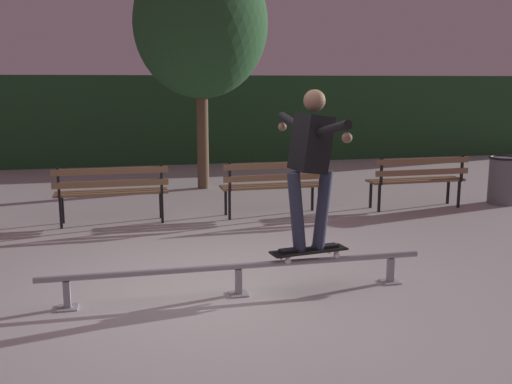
# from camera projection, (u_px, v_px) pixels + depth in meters

# --- Properties ---
(ground_plane) EXTENTS (90.00, 90.00, 0.00)m
(ground_plane) POSITION_uv_depth(u_px,v_px,m) (235.00, 288.00, 5.81)
(ground_plane) COLOR #ADAAA8
(hedge_backdrop) EXTENTS (24.00, 1.20, 2.19)m
(hedge_backdrop) POSITION_uv_depth(u_px,v_px,m) (165.00, 119.00, 14.79)
(hedge_backdrop) COLOR #234C28
(hedge_backdrop) RESTS_ON ground
(grind_rail) EXTENTS (3.73, 0.18, 0.32)m
(grind_rail) POSITION_uv_depth(u_px,v_px,m) (238.00, 271.00, 5.59)
(grind_rail) COLOR gray
(grind_rail) RESTS_ON ground
(skateboard) EXTENTS (0.80, 0.32, 0.09)m
(skateboard) POSITION_uv_depth(u_px,v_px,m) (309.00, 251.00, 5.71)
(skateboard) COLOR black
(skateboard) RESTS_ON grind_rail
(skateboarder) EXTENTS (0.63, 1.39, 1.56)m
(skateboarder) POSITION_uv_depth(u_px,v_px,m) (311.00, 157.00, 5.54)
(skateboarder) COLOR black
(skateboarder) RESTS_ON skateboard
(park_bench_left_center) EXTENTS (1.60, 0.43, 0.88)m
(park_bench_left_center) POSITION_uv_depth(u_px,v_px,m) (111.00, 188.00, 8.31)
(park_bench_left_center) COLOR black
(park_bench_left_center) RESTS_ON ground
(park_bench_right_center) EXTENTS (1.60, 0.43, 0.88)m
(park_bench_right_center) POSITION_uv_depth(u_px,v_px,m) (274.00, 182.00, 8.83)
(park_bench_right_center) COLOR black
(park_bench_right_center) RESTS_ON ground
(park_bench_rightmost) EXTENTS (1.60, 0.43, 0.88)m
(park_bench_rightmost) POSITION_uv_depth(u_px,v_px,m) (418.00, 176.00, 9.35)
(park_bench_rightmost) COLOR black
(park_bench_rightmost) RESTS_ON ground
(tree_behind_benches) EXTENTS (2.48, 2.48, 4.45)m
(tree_behind_benches) POSITION_uv_depth(u_px,v_px,m) (201.00, 24.00, 10.72)
(tree_behind_benches) COLOR brown
(tree_behind_benches) RESTS_ON ground
(trash_can) EXTENTS (0.52, 0.52, 0.80)m
(trash_can) POSITION_uv_depth(u_px,v_px,m) (503.00, 180.00, 9.77)
(trash_can) COLOR slate
(trash_can) RESTS_ON ground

